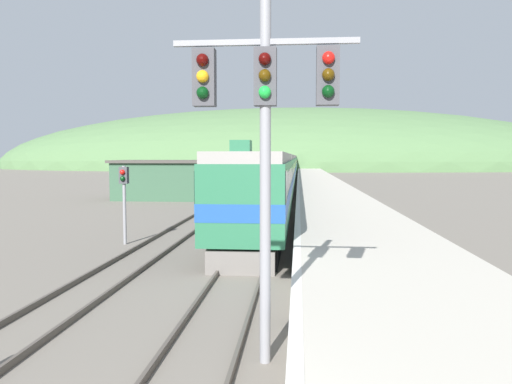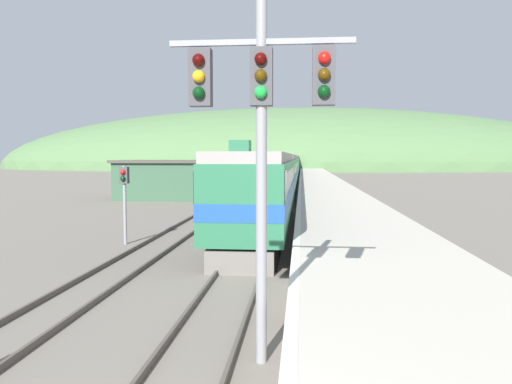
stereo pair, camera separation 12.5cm
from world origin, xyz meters
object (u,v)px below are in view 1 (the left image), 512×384
object	(u,v)px
carriage_fourth	(289,165)
carriage_fifth	(291,164)
express_train_lead_car	(262,189)
carriage_third	(285,168)
carriage_second	(279,174)
signal_mast_main	(265,113)
signal_post_siding	(124,188)

from	to	relation	value
carriage_fourth	carriage_fifth	size ratio (longest dim) A/B	1.00
express_train_lead_car	carriage_fifth	size ratio (longest dim) A/B	0.86
carriage_fourth	carriage_third	bearing A→B (deg)	-90.00
carriage_third	carriage_fifth	xyz separation A→B (m)	(0.00, 46.39, 0.00)
carriage_second	carriage_fifth	bearing A→B (deg)	90.00
express_train_lead_car	signal_mast_main	xyz separation A→B (m)	(1.25, -15.99, 2.40)
carriage_fifth	signal_post_siding	xyz separation A→B (m)	(-5.62, -95.61, 0.30)
carriage_fourth	signal_mast_main	xyz separation A→B (m)	(1.25, -84.26, 2.41)
express_train_lead_car	carriage_fifth	xyz separation A→B (m)	(0.00, 91.47, -0.01)
signal_mast_main	carriage_fourth	bearing A→B (deg)	90.85
express_train_lead_car	carriage_fourth	bearing A→B (deg)	90.00
carriage_fourth	signal_mast_main	world-z (taller)	signal_mast_main
carriage_fourth	signal_post_siding	distance (m)	72.63
carriage_fourth	carriage_second	bearing A→B (deg)	-90.00
carriage_third	signal_mast_main	distance (m)	61.13
carriage_fifth	signal_mast_main	xyz separation A→B (m)	(1.25, -107.46, 2.41)
carriage_second	signal_mast_main	size ratio (longest dim) A/B	3.32
carriage_fourth	signal_mast_main	distance (m)	84.31
carriage_fourth	signal_post_siding	xyz separation A→B (m)	(-5.62, -72.41, 0.30)
express_train_lead_car	carriage_fourth	distance (m)	68.28
express_train_lead_car	carriage_fourth	world-z (taller)	express_train_lead_car
carriage_fourth	carriage_fifth	bearing A→B (deg)	90.00
express_train_lead_car	carriage_third	distance (m)	45.08
signal_mast_main	signal_post_siding	bearing A→B (deg)	120.12
express_train_lead_car	carriage_fifth	distance (m)	91.47
carriage_fifth	signal_mast_main	world-z (taller)	signal_mast_main
express_train_lead_car	carriage_third	bearing A→B (deg)	90.00
express_train_lead_car	carriage_third	size ratio (longest dim) A/B	0.86
carriage_third	carriage_fourth	distance (m)	23.19
carriage_fourth	carriage_fifth	world-z (taller)	same
express_train_lead_car	carriage_fourth	size ratio (longest dim) A/B	0.86
carriage_fourth	signal_post_siding	size ratio (longest dim) A/B	6.57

